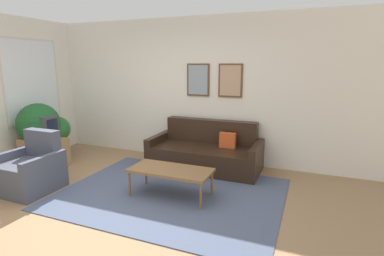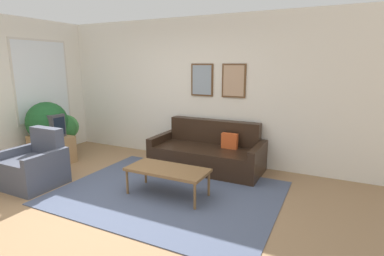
{
  "view_description": "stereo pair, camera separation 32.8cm",
  "coord_description": "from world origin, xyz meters",
  "px_view_note": "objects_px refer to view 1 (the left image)",
  "views": [
    {
      "loc": [
        2.34,
        -2.88,
        1.85
      ],
      "look_at": [
        0.59,
        1.41,
        0.85
      ],
      "focal_mm": 28.0,
      "sensor_mm": 36.0,
      "label": 1
    },
    {
      "loc": [
        2.64,
        -2.74,
        1.85
      ],
      "look_at": [
        0.59,
        1.41,
        0.85
      ],
      "focal_mm": 28.0,
      "sensor_mm": 36.0,
      "label": 2
    }
  ],
  "objects_px": {
    "couch": "(206,153)",
    "potted_plant_tall": "(39,125)",
    "coffee_table": "(171,171)",
    "tv": "(42,127)",
    "armchair": "(31,171)"
  },
  "relations": [
    {
      "from": "tv",
      "to": "potted_plant_tall",
      "type": "relative_size",
      "value": 0.47
    },
    {
      "from": "coffee_table",
      "to": "tv",
      "type": "distance_m",
      "value": 2.79
    },
    {
      "from": "coffee_table",
      "to": "tv",
      "type": "relative_size",
      "value": 2.14
    },
    {
      "from": "coffee_table",
      "to": "armchair",
      "type": "height_order",
      "value": "armchair"
    },
    {
      "from": "armchair",
      "to": "coffee_table",
      "type": "bearing_deg",
      "value": 12.7
    },
    {
      "from": "coffee_table",
      "to": "tv",
      "type": "height_order",
      "value": "tv"
    },
    {
      "from": "tv",
      "to": "couch",
      "type": "bearing_deg",
      "value": 19.52
    },
    {
      "from": "potted_plant_tall",
      "to": "armchair",
      "type": "bearing_deg",
      "value": -48.07
    },
    {
      "from": "tv",
      "to": "potted_plant_tall",
      "type": "xyz_separation_m",
      "value": [
        -0.14,
        0.07,
        0.02
      ]
    },
    {
      "from": "couch",
      "to": "potted_plant_tall",
      "type": "bearing_deg",
      "value": -162.53
    },
    {
      "from": "couch",
      "to": "armchair",
      "type": "relative_size",
      "value": 2.26
    },
    {
      "from": "armchair",
      "to": "potted_plant_tall",
      "type": "xyz_separation_m",
      "value": [
        -0.86,
        0.96,
        0.45
      ]
    },
    {
      "from": "coffee_table",
      "to": "potted_plant_tall",
      "type": "relative_size",
      "value": 1.01
    },
    {
      "from": "coffee_table",
      "to": "armchair",
      "type": "distance_m",
      "value": 2.11
    },
    {
      "from": "couch",
      "to": "potted_plant_tall",
      "type": "distance_m",
      "value": 3.13
    }
  ]
}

